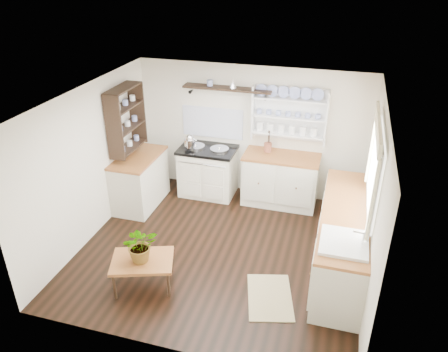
{
  "coord_description": "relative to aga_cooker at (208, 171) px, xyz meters",
  "views": [
    {
      "loc": [
        1.51,
        -5.03,
        3.94
      ],
      "look_at": [
        -0.02,
        0.25,
        1.1
      ],
      "focal_mm": 35.0,
      "sensor_mm": 36.0,
      "label": 1
    }
  ],
  "objects": [
    {
      "name": "floor",
      "position": [
        0.7,
        -1.57,
        -0.45
      ],
      "size": [
        4.0,
        3.8,
        0.01
      ],
      "primitive_type": "cube",
      "color": "black",
      "rests_on": "ground"
    },
    {
      "name": "wall_back",
      "position": [
        0.7,
        0.33,
        0.7
      ],
      "size": [
        4.0,
        0.02,
        2.3
      ],
      "primitive_type": "cube",
      "color": "silver",
      "rests_on": "ground"
    },
    {
      "name": "wall_right",
      "position": [
        2.7,
        -1.57,
        0.7
      ],
      "size": [
        0.02,
        3.8,
        2.3
      ],
      "primitive_type": "cube",
      "color": "silver",
      "rests_on": "ground"
    },
    {
      "name": "wall_left",
      "position": [
        -1.3,
        -1.57,
        0.7
      ],
      "size": [
        0.02,
        3.8,
        2.3
      ],
      "primitive_type": "cube",
      "color": "silver",
      "rests_on": "ground"
    },
    {
      "name": "ceiling",
      "position": [
        0.7,
        -1.57,
        1.85
      ],
      "size": [
        4.0,
        3.8,
        0.01
      ],
      "primitive_type": "cube",
      "color": "white",
      "rests_on": "wall_back"
    },
    {
      "name": "window",
      "position": [
        2.65,
        -1.42,
        1.11
      ],
      "size": [
        0.08,
        1.55,
        1.22
      ],
      "color": "white",
      "rests_on": "wall_right"
    },
    {
      "name": "aga_cooker",
      "position": [
        0.0,
        0.0,
        0.0
      ],
      "size": [
        0.99,
        0.69,
        0.92
      ],
      "color": "white",
      "rests_on": "floor"
    },
    {
      "name": "back_cabinets",
      "position": [
        1.3,
        0.03,
        0.01
      ],
      "size": [
        1.27,
        0.63,
        0.9
      ],
      "color": "beige",
      "rests_on": "floor"
    },
    {
      "name": "right_cabinets",
      "position": [
        2.4,
        -1.47,
        0.01
      ],
      "size": [
        0.62,
        2.43,
        0.9
      ],
      "color": "beige",
      "rests_on": "floor"
    },
    {
      "name": "belfast_sink",
      "position": [
        2.4,
        -2.22,
        0.35
      ],
      "size": [
        0.55,
        0.6,
        0.45
      ],
      "color": "white",
      "rests_on": "right_cabinets"
    },
    {
      "name": "left_cabinets",
      "position": [
        -1.0,
        -0.67,
        0.01
      ],
      "size": [
        0.62,
        1.13,
        0.9
      ],
      "color": "beige",
      "rests_on": "floor"
    },
    {
      "name": "plate_rack",
      "position": [
        1.35,
        0.29,
        1.1
      ],
      "size": [
        1.2,
        0.22,
        0.9
      ],
      "color": "white",
      "rests_on": "wall_back"
    },
    {
      "name": "high_shelf",
      "position": [
        0.3,
        0.21,
        1.46
      ],
      "size": [
        1.5,
        0.29,
        0.16
      ],
      "color": "black",
      "rests_on": "wall_back"
    },
    {
      "name": "left_shelving",
      "position": [
        -1.14,
        -0.67,
        1.1
      ],
      "size": [
        0.28,
        0.8,
        1.05
      ],
      "primitive_type": "cube",
      "color": "black",
      "rests_on": "wall_left"
    },
    {
      "name": "kettle",
      "position": [
        -0.28,
        -0.12,
        0.59
      ],
      "size": [
        0.19,
        0.19,
        0.23
      ],
      "primitive_type": null,
      "color": "silver",
      "rests_on": "aga_cooker"
    },
    {
      "name": "utensil_crock",
      "position": [
        1.04,
        0.11,
        0.54
      ],
      "size": [
        0.13,
        0.13,
        0.15
      ],
      "primitive_type": "cylinder",
      "color": "brown",
      "rests_on": "back_cabinets"
    },
    {
      "name": "center_table",
      "position": [
        -0.04,
        -2.6,
        -0.07
      ],
      "size": [
        0.92,
        0.78,
        0.42
      ],
      "rotation": [
        0.0,
        0.0,
        0.33
      ],
      "color": "brown",
      "rests_on": "floor"
    },
    {
      "name": "potted_plant",
      "position": [
        -0.04,
        -2.6,
        0.21
      ],
      "size": [
        0.57,
        0.55,
        0.48
      ],
      "primitive_type": "imported",
      "rotation": [
        0.0,
        0.0,
        0.6
      ],
      "color": "#3F7233",
      "rests_on": "center_table"
    },
    {
      "name": "floor_rug",
      "position": [
        1.59,
        -2.36,
        -0.44
      ],
      "size": [
        0.75,
        0.96,
        0.02
      ],
      "primitive_type": "cube",
      "rotation": [
        0.0,
        0.0,
        0.26
      ],
      "color": "olive",
      "rests_on": "floor"
    }
  ]
}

